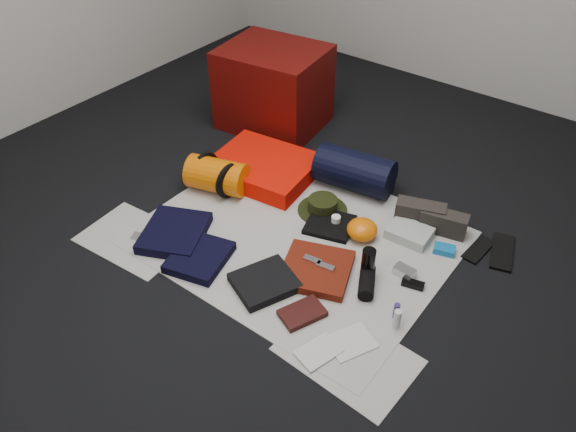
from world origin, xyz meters
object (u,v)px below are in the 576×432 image
Objects in this scene: red_cabinet at (274,88)px; paperback_book at (302,313)px; sleeping_pad at (264,167)px; navy_duffel at (355,171)px; stuff_sack at (217,176)px; water_bottle at (368,263)px; compact_camera at (404,272)px.

red_cabinet is 1.84m from paperback_book.
navy_duffel is at bearing 23.54° from sleeping_pad.
stuff_sack is at bearing -112.87° from sleeping_pad.
navy_duffel reaches higher than paperback_book.
stuff_sack is at bearing -82.00° from red_cabinet.
paperback_book is at bearing -79.64° from navy_duffel.
sleeping_pad is at bearing 160.84° from paperback_book.
water_bottle is at bearing -21.12° from sleeping_pad.
navy_duffel is 4.30× the size of compact_camera.
water_bottle is 0.20m from compact_camera.
red_cabinet is 1.90× the size of stuff_sack.
water_bottle is at bearing -136.04° from compact_camera.
red_cabinet is 6.24× the size of compact_camera.
navy_duffel is at bearing 131.99° from paperback_book.
water_bottle is at bearing -42.32° from red_cabinet.
stuff_sack is 1.69× the size of paperback_book.
compact_camera is at bearing -12.78° from sleeping_pad.
red_cabinet reaches higher than stuff_sack.
stuff_sack is 3.28× the size of compact_camera.
stuff_sack is (-0.12, -0.29, 0.05)m from sleeping_pad.
water_bottle is at bearing -4.62° from stuff_sack.
navy_duffel is at bearing 145.75° from compact_camera.
sleeping_pad is 1.18m from paperback_book.
stuff_sack reaches higher than water_bottle.
red_cabinet is 1.71m from compact_camera.
red_cabinet is 0.89m from stuff_sack.
sleeping_pad is 5.68× the size of compact_camera.
red_cabinet is 1.10× the size of sleeping_pad.
compact_camera is at bearing 39.70° from water_bottle.
navy_duffel is (0.88, -0.33, -0.15)m from red_cabinet.
paperback_book is (-0.11, -0.41, -0.07)m from water_bottle.
stuff_sack reaches higher than compact_camera.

